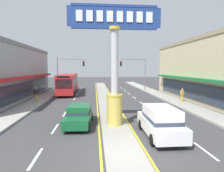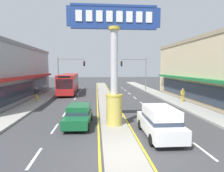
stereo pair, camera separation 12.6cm
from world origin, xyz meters
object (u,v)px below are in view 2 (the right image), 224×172
district_sign (114,64)px  bus_near_right_lane (69,82)px  traffic_light_left_side (68,68)px  pedestrian_near_kerb (183,94)px  pedestrian_far_side (37,93)px  suv_near_left_lane (160,121)px  traffic_light_right_side (137,68)px  sedan_far_right_lane (79,115)px

district_sign → bus_near_right_lane: district_sign is taller
traffic_light_left_side → pedestrian_near_kerb: bearing=-37.7°
traffic_light_left_side → pedestrian_far_side: bearing=-103.6°
traffic_light_left_side → bus_near_right_lane: bearing=-80.2°
suv_near_left_lane → traffic_light_right_side: bearing=81.2°
sedan_far_right_lane → suv_near_left_lane: (5.28, -2.90, 0.20)m
sedan_far_right_lane → bus_near_right_lane: bearing=100.3°
suv_near_left_lane → traffic_light_left_side: bearing=111.3°
traffic_light_left_side → pedestrian_near_kerb: size_ratio=3.77×
traffic_light_left_side → district_sign: bearing=-73.0°
suv_near_left_lane → pedestrian_far_side: pedestrian_far_side is taller
district_sign → traffic_light_left_side: size_ratio=1.38×
district_sign → suv_near_left_lane: 5.04m
pedestrian_near_kerb → suv_near_left_lane: bearing=-121.7°
district_sign → traffic_light_left_side: 21.29m
sedan_far_right_lane → pedestrian_near_kerb: size_ratio=2.67×
traffic_light_right_side → bus_near_right_lane: traffic_light_right_side is taller
traffic_light_left_side → sedan_far_right_lane: size_ratio=1.41×
sedan_far_right_lane → pedestrian_far_side: pedestrian_far_side is taller
pedestrian_near_kerb → bus_near_right_lane: bearing=145.8°
traffic_light_left_side → pedestrian_far_side: (-2.45, -10.15, -3.08)m
traffic_light_left_side → suv_near_left_lane: 24.57m
suv_near_left_lane → pedestrian_near_kerb: (6.62, 10.72, 0.13)m
suv_near_left_lane → pedestrian_far_side: 16.89m
traffic_light_left_side → sedan_far_right_lane: 20.40m
sedan_far_right_lane → pedestrian_near_kerb: (11.90, 7.81, 0.32)m
bus_near_right_lane → pedestrian_far_side: bearing=-107.9°
traffic_light_right_side → pedestrian_far_side: bearing=-144.6°
bus_near_right_lane → traffic_light_right_side: bearing=9.7°
district_sign → suv_near_left_lane: (2.64, -2.33, -3.61)m
bus_near_right_lane → suv_near_left_lane: 22.73m
traffic_light_right_side → suv_near_left_lane: traffic_light_right_side is taller
suv_near_left_lane → pedestrian_near_kerb: size_ratio=2.82×
district_sign → pedestrian_near_kerb: district_sign is taller
sedan_far_right_lane → traffic_light_left_side: bearing=100.3°
bus_near_right_lane → pedestrian_near_kerb: (15.20, -10.32, -0.76)m
traffic_light_right_side → bus_near_right_lane: 12.57m
sedan_far_right_lane → pedestrian_far_side: 11.38m
sedan_far_right_lane → pedestrian_far_side: bearing=122.1°
sedan_far_right_lane → traffic_light_right_side: bearing=66.3°
traffic_light_left_side → sedan_far_right_lane: traffic_light_left_side is taller
sedan_far_right_lane → district_sign: bearing=-12.3°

